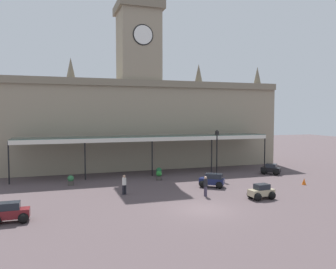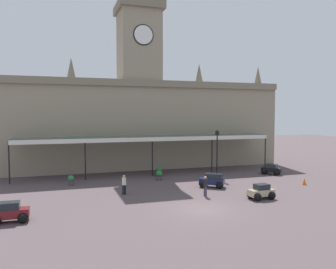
% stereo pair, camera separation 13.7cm
% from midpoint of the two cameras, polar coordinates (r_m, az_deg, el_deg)
% --- Properties ---
extents(ground_plane, '(140.00, 140.00, 0.00)m').
position_cam_midpoint_polar(ground_plane, '(24.48, 5.80, -12.51)').
color(ground_plane, '#514345').
extents(station_building, '(36.24, 5.72, 20.27)m').
position_cam_midpoint_polar(station_building, '(42.46, -5.08, 3.07)').
color(station_building, gray).
rests_on(station_building, ground).
extents(entrance_canopy, '(28.63, 3.26, 4.30)m').
position_cam_midpoint_polar(entrance_canopy, '(37.65, -3.33, -0.47)').
color(entrance_canopy, '#38564C').
rests_on(entrance_canopy, ground).
extents(car_beige_sedan, '(2.10, 1.60, 1.19)m').
position_cam_midpoint_polar(car_beige_sedan, '(28.04, 15.43, -9.49)').
color(car_beige_sedan, tan).
rests_on(car_beige_sedan, ground).
extents(car_navy_estate, '(2.42, 2.30, 1.27)m').
position_cam_midpoint_polar(car_navy_estate, '(31.50, 7.39, -7.85)').
color(car_navy_estate, '#19214C').
rests_on(car_navy_estate, ground).
extents(car_maroon_estate, '(2.25, 1.55, 1.27)m').
position_cam_midpoint_polar(car_maroon_estate, '(23.61, -25.46, -12.01)').
color(car_maroon_estate, maroon).
rests_on(car_maroon_estate, ground).
extents(car_black_sedan, '(2.18, 2.24, 1.19)m').
position_cam_midpoint_polar(car_black_sedan, '(39.52, 16.97, -5.75)').
color(car_black_sedan, black).
rests_on(car_black_sedan, ground).
extents(pedestrian_near_entrance, '(0.37, 0.34, 1.67)m').
position_cam_midpoint_polar(pedestrian_near_entrance, '(28.59, -7.58, -8.31)').
color(pedestrian_near_entrance, black).
rests_on(pedestrian_near_entrance, ground).
extents(pedestrian_beside_cars, '(0.34, 0.39, 1.67)m').
position_cam_midpoint_polar(pedestrian_beside_cars, '(27.92, 6.25, -8.58)').
color(pedestrian_beside_cars, '#3F384C').
rests_on(pedestrian_beside_cars, ground).
extents(victorian_lamppost, '(0.30, 0.30, 5.09)m').
position_cam_midpoint_polar(victorian_lamppost, '(35.82, 8.20, -2.30)').
color(victorian_lamppost, black).
rests_on(victorian_lamppost, ground).
extents(traffic_cone, '(0.40, 0.40, 0.62)m').
position_cam_midpoint_polar(traffic_cone, '(34.84, 22.00, -7.40)').
color(traffic_cone, orange).
rests_on(traffic_cone, ground).
extents(planter_forecourt_centre, '(0.60, 0.60, 0.96)m').
position_cam_midpoint_polar(planter_forecourt_centre, '(33.29, -16.31, -7.48)').
color(planter_forecourt_centre, '#47423D').
rests_on(planter_forecourt_centre, ground).
extents(planter_by_canopy, '(0.60, 0.60, 0.96)m').
position_cam_midpoint_polar(planter_by_canopy, '(36.59, -1.66, -6.35)').
color(planter_by_canopy, '#47423D').
rests_on(planter_by_canopy, ground).
extents(planter_near_kerb, '(0.60, 0.60, 0.96)m').
position_cam_midpoint_polar(planter_near_kerb, '(34.52, -1.66, -6.95)').
color(planter_near_kerb, '#47423D').
rests_on(planter_near_kerb, ground).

